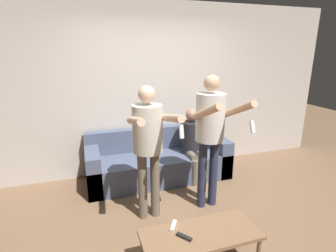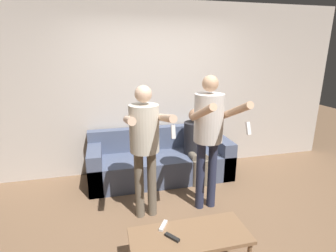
% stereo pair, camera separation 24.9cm
% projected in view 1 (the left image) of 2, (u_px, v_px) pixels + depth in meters
% --- Properties ---
extents(ground_plane, '(14.00, 14.00, 0.00)m').
position_uv_depth(ground_plane, '(191.00, 225.00, 3.06)').
color(ground_plane, brown).
extents(wall_back, '(6.40, 0.06, 2.70)m').
position_uv_depth(wall_back, '(152.00, 90.00, 4.22)').
color(wall_back, beige).
rests_on(wall_back, ground_plane).
extents(couch, '(2.19, 0.77, 0.77)m').
position_uv_depth(couch, '(158.00, 162.00, 4.14)').
color(couch, '#4C5670').
rests_on(couch, ground_plane).
extents(person_standing_left, '(0.46, 0.76, 1.61)m').
position_uv_depth(person_standing_left, '(148.00, 138.00, 2.94)').
color(person_standing_left, '#6B6051').
rests_on(person_standing_left, ground_plane).
extents(person_standing_right, '(0.47, 0.77, 1.70)m').
position_uv_depth(person_standing_right, '(211.00, 127.00, 3.15)').
color(person_standing_right, '#282D47').
rests_on(person_standing_right, ground_plane).
extents(person_seated, '(0.32, 0.54, 1.11)m').
position_uv_depth(person_seated, '(193.00, 141.00, 4.07)').
color(person_seated, '#6B6051').
rests_on(person_seated, ground_plane).
extents(coffee_table, '(1.08, 0.45, 0.38)m').
position_uv_depth(coffee_table, '(201.00, 237.00, 2.38)').
color(coffee_table, '#846042').
rests_on(coffee_table, ground_plane).
extents(remote_near, '(0.12, 0.14, 0.02)m').
position_uv_depth(remote_near, '(184.00, 237.00, 2.30)').
color(remote_near, black).
rests_on(remote_near, coffee_table).
extents(remote_far, '(0.11, 0.15, 0.02)m').
position_uv_depth(remote_far, '(173.00, 226.00, 2.45)').
color(remote_far, white).
rests_on(remote_far, coffee_table).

